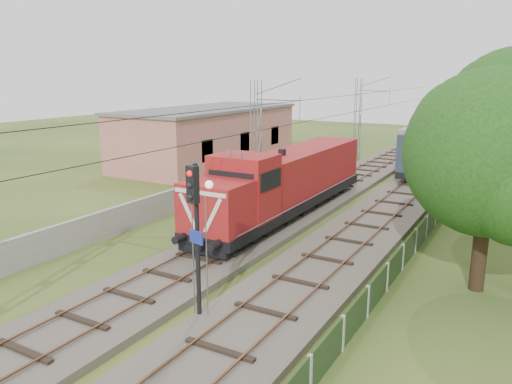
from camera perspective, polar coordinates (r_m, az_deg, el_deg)
The scene contains 12 objects.
ground at distance 21.51m, azimuth -9.00°, elevation -9.65°, with size 140.00×140.00×0.00m, color #31481B.
track_main at distance 26.90m, azimuth 0.30°, elevation -4.31°, with size 4.20×70.00×0.45m.
track_side at distance 37.06m, azimuth 17.12°, elevation 0.03°, with size 4.20×80.00×0.45m.
catenary at distance 31.72m, azimuth 0.08°, elevation 5.57°, with size 3.31×70.00×8.00m.
boundary_wall at distance 34.18m, azimuth -5.11°, elevation 0.46°, with size 0.25×40.00×1.50m, color #9E9E99.
station_building at distance 48.37m, azimuth -5.38°, elevation 6.51°, with size 8.40×20.40×5.22m.
fence at distance 20.43m, azimuth 14.71°, elevation -9.38°, with size 0.12×32.00×1.20m.
locomotive at distance 29.09m, azimuth 3.37°, elevation 1.23°, with size 3.01×17.17×4.36m.
coach_rake at distance 96.69m, azimuth 25.39°, elevation 8.68°, with size 3.16×118.24×3.66m.
signal_post at distance 16.42m, azimuth -6.99°, elevation -2.76°, with size 0.61×0.48×5.55m.
tree_a at distance 20.55m, azimuth 25.42°, elevation 3.83°, with size 6.68×6.36×8.66m.
tree_c at distance 43.13m, azimuth 25.15°, elevation 7.66°, with size 6.19×5.90×8.03m.
Camera 1 is at (12.54, -15.35, 8.34)m, focal length 35.00 mm.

